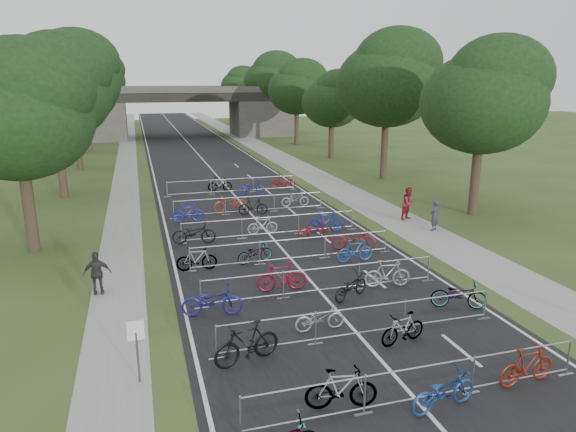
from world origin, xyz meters
name	(u,v)px	position (x,y,z in m)	size (l,w,h in m)	color
ground	(419,404)	(0.00, 0.00, 0.00)	(200.00, 200.00, 0.00)	#33461E
road	(195,150)	(0.00, 50.00, 0.01)	(11.00, 140.00, 0.01)	black
sidewalk_right	(262,148)	(8.00, 50.00, 0.01)	(3.00, 140.00, 0.01)	gray
sidewalk_left	(127,153)	(-7.50, 50.00, 0.01)	(2.00, 140.00, 0.01)	gray
lane_markings	(195,150)	(0.00, 50.00, 0.00)	(0.12, 140.00, 0.00)	silver
overpass_bridge	(181,112)	(0.00, 65.00, 3.53)	(31.00, 8.00, 7.05)	#46443E
park_sign	(136,340)	(-6.80, 3.00, 1.27)	(0.45, 0.06, 1.83)	#4C4C51
tree_left_0	(19,113)	(-11.39, 15.93, 6.49)	(6.72, 6.72, 10.25)	#33261C
tree_right_0	(485,98)	(13.11, 15.93, 6.92)	(7.17, 7.17, 10.93)	#33261C
tree_left_1	(54,90)	(-11.39, 27.93, 7.30)	(7.56, 7.56, 11.53)	#33261C
tree_right_1	(389,80)	(13.11, 27.93, 7.90)	(8.18, 8.18, 12.47)	#33261C
tree_left_2	(72,78)	(-11.39, 39.93, 8.12)	(8.40, 8.40, 12.81)	#33261C
tree_right_2	(333,100)	(13.11, 39.93, 5.95)	(6.16, 6.16, 9.39)	#33261C
tree_left_3	(85,93)	(-11.39, 51.93, 6.49)	(6.72, 6.72, 10.25)	#33261C
tree_right_3	(298,88)	(13.11, 51.93, 6.92)	(7.17, 7.17, 10.93)	#33261C
tree_left_4	(92,85)	(-11.39, 63.93, 7.30)	(7.56, 7.56, 11.53)	#33261C
tree_right_4	(273,80)	(13.11, 63.93, 7.90)	(8.18, 8.18, 12.47)	#33261C
tree_left_5	(98,78)	(-11.39, 75.93, 8.12)	(8.40, 8.40, 12.81)	#33261C
tree_right_5	(255,92)	(13.11, 75.93, 5.95)	(6.16, 6.16, 9.39)	#33261C
tree_left_6	(103,88)	(-11.39, 87.93, 6.49)	(6.72, 6.72, 10.25)	#33261C
tree_right_6	(240,85)	(13.11, 87.93, 6.92)	(7.17, 7.17, 10.93)	#33261C
barrier_row_0	(421,385)	(0.00, 0.00, 0.55)	(9.70, 0.08, 1.10)	#929599
barrier_row_1	(361,322)	(0.00, 3.60, 0.55)	(9.70, 0.08, 1.10)	#929599
barrier_row_2	(322,281)	(0.00, 7.20, 0.55)	(9.70, 0.08, 1.10)	#929599
barrier_row_3	(293,250)	(0.00, 11.00, 0.55)	(9.70, 0.08, 1.10)	#929599
barrier_row_4	(271,226)	(0.00, 15.00, 0.55)	(9.70, 0.08, 1.10)	#929599
barrier_row_5	(250,205)	(0.00, 20.00, 0.55)	(9.70, 0.08, 1.10)	#929599
barrier_row_6	(232,186)	(0.00, 26.00, 0.55)	(9.70, 0.08, 1.10)	#929599
bike_1	(341,389)	(-1.99, 0.38, 0.55)	(0.52, 1.84, 1.10)	#929599
bike_2	(443,391)	(0.43, -0.36, 0.51)	(0.68, 1.95, 1.03)	navy
bike_3	(527,366)	(3.20, -0.03, 0.55)	(0.52, 1.83, 1.10)	maroon
bike_4	(247,343)	(-3.79, 3.15, 0.62)	(0.59, 2.08, 1.25)	black
bike_5	(320,318)	(-1.09, 4.43, 0.44)	(0.59, 1.69, 0.89)	#95949B
bike_6	(403,329)	(1.09, 2.89, 0.50)	(0.47, 1.67, 1.00)	#929599
bike_7	(459,295)	(4.26, 4.62, 0.51)	(0.68, 1.95, 1.02)	#929599
bike_8	(212,301)	(-4.30, 6.51, 0.55)	(0.73, 2.10, 1.10)	navy
bike_9	(282,277)	(-1.40, 7.89, 0.60)	(0.56, 1.98, 1.19)	maroon
bike_10	(351,287)	(0.89, 6.50, 0.47)	(0.63, 1.80, 0.95)	black
bike_11	(387,274)	(2.71, 7.10, 0.56)	(0.52, 1.85, 1.11)	gray
bike_12	(197,259)	(-4.30, 11.06, 0.52)	(0.49, 1.74, 1.04)	#929599
bike_13	(255,253)	(-1.69, 11.33, 0.44)	(0.59, 1.69, 0.89)	#929599
bike_14	(355,251)	(2.66, 10.15, 0.52)	(0.49, 1.74, 1.04)	#1C4D9A
bike_15	(354,239)	(3.26, 11.68, 0.55)	(0.73, 2.11, 1.11)	maroon
bike_16	(194,233)	(-3.99, 14.85, 0.56)	(0.75, 2.15, 1.13)	black
bike_17	(263,225)	(-0.33, 15.45, 0.50)	(0.47, 1.65, 0.99)	#929499
bike_18	(314,230)	(2.07, 14.00, 0.45)	(0.59, 1.71, 0.90)	maroon
bike_19	(326,221)	(3.05, 14.95, 0.58)	(0.54, 1.91, 1.15)	navy
bike_20	(188,213)	(-3.87, 19.05, 0.54)	(0.51, 1.79, 1.08)	#1D25A0
bike_21	(231,203)	(-1.09, 20.67, 0.56)	(0.74, 2.12, 1.11)	#A03217
bike_22	(253,206)	(0.08, 19.53, 0.53)	(0.50, 1.77, 1.06)	black
bike_23	(295,199)	(3.17, 20.89, 0.48)	(0.63, 1.81, 0.95)	#9A9CA1
bike_25	(220,184)	(-0.78, 26.80, 0.53)	(0.50, 1.76, 1.06)	#929599
bike_26	(251,188)	(1.18, 24.96, 0.52)	(0.69, 1.98, 1.04)	#1B1B98
bike_27	(284,181)	(4.02, 26.59, 0.54)	(0.51, 1.80, 1.08)	maroon
pedestrian_a	(434,215)	(8.75, 13.48, 0.85)	(0.62, 0.41, 1.71)	#2C2E42
pedestrian_b	(409,204)	(8.58, 15.94, 0.96)	(0.93, 0.73, 1.92)	maroon
pedestrian_c	(97,273)	(-8.20, 9.56, 0.86)	(1.01, 0.42, 1.72)	#2B2C2E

